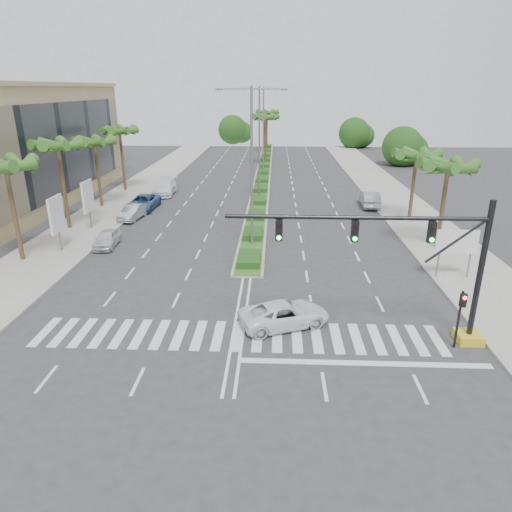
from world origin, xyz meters
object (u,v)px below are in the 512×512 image
(car_parked_c, at_px, (143,202))
(car_crossing, at_px, (284,314))
(car_parked_d, at_px, (165,187))
(car_parked_b, at_px, (133,212))
(car_parked_a, at_px, (107,239))
(car_right, at_px, (370,199))

(car_parked_c, relative_size, car_crossing, 1.13)
(car_parked_d, bearing_deg, car_parked_c, -97.00)
(car_parked_c, xyz_separation_m, car_crossing, (14.18, -23.93, -0.09))
(car_parked_b, distance_m, car_parked_c, 3.67)
(car_parked_a, bearing_deg, car_parked_c, 87.98)
(car_crossing, bearing_deg, car_parked_d, 2.08)
(car_parked_b, bearing_deg, car_parked_d, 94.44)
(car_parked_b, height_order, car_parked_c, car_parked_c)
(car_parked_a, distance_m, car_parked_d, 18.87)
(car_right, bearing_deg, car_parked_a, 34.49)
(car_parked_b, xyz_separation_m, car_crossing, (14.18, -20.26, -0.03))
(car_parked_a, height_order, car_crossing, car_crossing)
(car_parked_b, bearing_deg, car_parked_c, 97.47)
(car_parked_a, relative_size, car_parked_b, 0.91)
(car_parked_b, xyz_separation_m, car_right, (23.60, 5.94, 0.12))
(car_parked_b, xyz_separation_m, car_parked_c, (0.00, 3.67, 0.06))
(car_parked_c, bearing_deg, car_right, 7.25)
(car_crossing, bearing_deg, car_parked_c, 9.11)
(car_parked_b, height_order, car_parked_d, car_parked_d)
(car_parked_d, bearing_deg, car_parked_a, -93.15)
(car_parked_b, height_order, car_right, car_right)
(car_parked_a, distance_m, car_right, 27.13)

